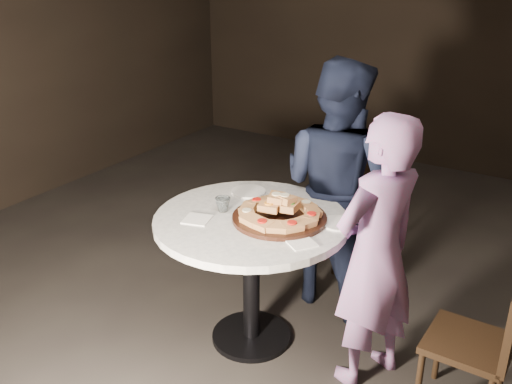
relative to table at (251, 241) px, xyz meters
The scene contains 13 objects.
floor 0.66m from the table, 31.29° to the left, with size 7.00×7.00×0.00m, color black.
table is the anchor object (origin of this frame).
serving_board 0.22m from the table, 19.72° to the left, with size 0.51×0.51×0.02m, color black.
focaccia_pile 0.26m from the table, 22.00° to the left, with size 0.46×0.45×0.12m.
plate_left 0.38m from the table, 125.33° to the left, with size 0.21×0.21×0.01m, color white.
plate_right 0.49m from the table, 21.55° to the left, with size 0.18×0.18×0.01m, color white.
water_glass 0.26m from the table, behind, with size 0.09×0.09×0.08m, color silver.
napkin_near 0.33m from the table, 140.82° to the right, with size 0.14×0.14×0.01m, color white.
napkin_far 0.42m from the table, 18.33° to the right, with size 0.13×0.13×0.01m, color white.
chair_far 1.13m from the table, 77.85° to the left, with size 0.60×0.61×0.96m.
chair_right 1.28m from the table, ahead, with size 0.40×0.38×0.80m.
diner_navy 0.71m from the table, 73.49° to the left, with size 0.77×0.60×1.59m, color black.
diner_teal 0.70m from the table, ahead, with size 0.53×0.35×1.47m, color #866198.
Camera 1 is at (1.40, -2.42, 2.12)m, focal length 40.00 mm.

